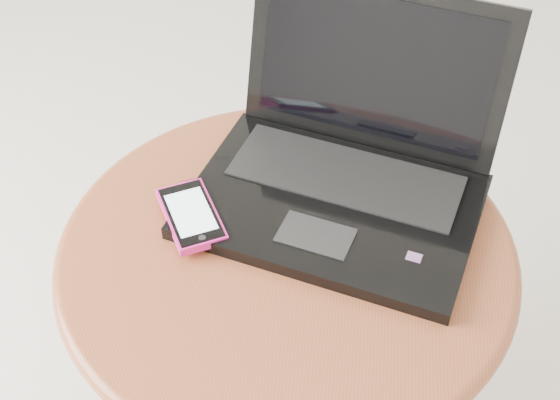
# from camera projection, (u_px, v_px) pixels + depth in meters

# --- Properties ---
(table) EXTENTS (0.59, 0.59, 0.47)m
(table) POSITION_uv_depth(u_px,v_px,m) (286.00, 294.00, 1.06)
(table) COLOR #512918
(table) RESTS_ON ground
(laptop) EXTENTS (0.44, 0.41, 0.24)m
(laptop) POSITION_uv_depth(u_px,v_px,m) (346.00, 165.00, 1.03)
(laptop) COLOR black
(laptop) RESTS_ON table
(phone_black) EXTENTS (0.10, 0.12, 0.01)m
(phone_black) POSITION_uv_depth(u_px,v_px,m) (209.00, 207.00, 1.03)
(phone_black) COLOR black
(phone_black) RESTS_ON table
(phone_pink) EXTENTS (0.11, 0.13, 0.01)m
(phone_pink) POSITION_uv_depth(u_px,v_px,m) (191.00, 216.00, 1.00)
(phone_pink) COLOR #D9207F
(phone_pink) RESTS_ON phone_black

